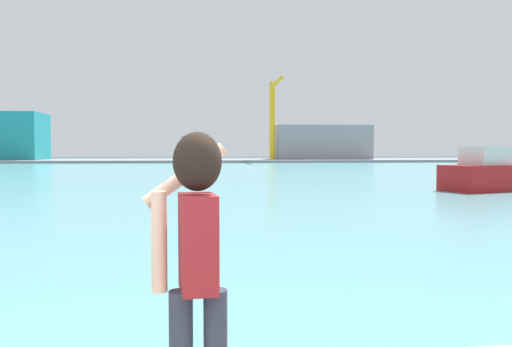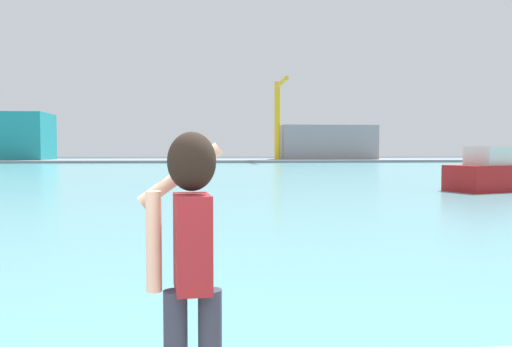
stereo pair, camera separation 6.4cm
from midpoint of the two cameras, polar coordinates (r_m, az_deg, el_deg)
name	(u,v)px [view 1 (the left image)]	position (r m, az deg, el deg)	size (l,w,h in m)	color
ground_plane	(198,171)	(52.03, -6.54, 0.22)	(220.00, 220.00, 0.00)	#334751
harbor_water	(198,171)	(54.02, -6.53, 0.32)	(140.00, 100.00, 0.02)	#599EA8
far_shore_dock	(199,161)	(94.00, -6.38, 1.44)	(140.00, 20.00, 0.44)	gray
person_photographer	(196,248)	(3.02, -7.31, -8.26)	(0.53, 0.55, 1.74)	#2D3342
boat_moored	(493,174)	(30.33, 24.76, -0.06)	(6.34, 4.09, 2.36)	#B21919
warehouse_left	(2,136)	(99.94, -26.34, 3.72)	(13.61, 9.53, 8.17)	teal
warehouse_right	(321,142)	(96.36, 7.25, 3.44)	(17.33, 8.16, 6.19)	gray
port_crane	(273,111)	(90.13, 1.92, 6.98)	(1.00, 11.13, 13.76)	yellow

